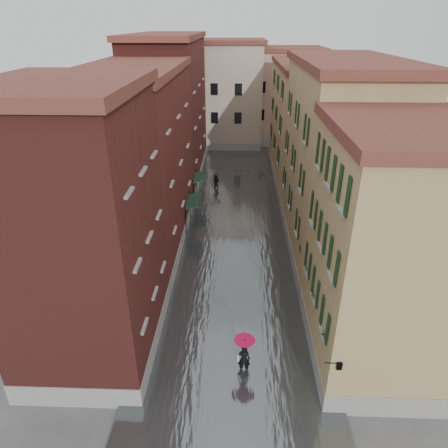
# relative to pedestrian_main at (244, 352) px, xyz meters

# --- Properties ---
(ground) EXTENTS (120.00, 120.00, 0.00)m
(ground) POSITION_rel_pedestrian_main_xyz_m (-0.55, 3.71, -1.29)
(ground) COLOR #505153
(ground) RESTS_ON ground
(floodwater) EXTENTS (10.00, 60.00, 0.20)m
(floodwater) POSITION_rel_pedestrian_main_xyz_m (-0.55, 16.71, -1.19)
(floodwater) COLOR #4D5255
(floodwater) RESTS_ON ground
(building_left_near) EXTENTS (6.00, 8.00, 13.00)m
(building_left_near) POSITION_rel_pedestrian_main_xyz_m (-7.55, 1.71, 5.21)
(building_left_near) COLOR maroon
(building_left_near) RESTS_ON ground
(building_left_mid) EXTENTS (6.00, 14.00, 12.50)m
(building_left_mid) POSITION_rel_pedestrian_main_xyz_m (-7.55, 12.71, 4.96)
(building_left_mid) COLOR #56221B
(building_left_mid) RESTS_ON ground
(building_left_far) EXTENTS (6.00, 16.00, 14.00)m
(building_left_far) POSITION_rel_pedestrian_main_xyz_m (-7.55, 27.71, 5.71)
(building_left_far) COLOR maroon
(building_left_far) RESTS_ON ground
(building_right_near) EXTENTS (6.00, 8.00, 11.50)m
(building_right_near) POSITION_rel_pedestrian_main_xyz_m (6.45, 1.71, 4.46)
(building_right_near) COLOR tan
(building_right_near) RESTS_ON ground
(building_right_mid) EXTENTS (6.00, 14.00, 13.00)m
(building_right_mid) POSITION_rel_pedestrian_main_xyz_m (6.45, 12.71, 5.21)
(building_right_mid) COLOR tan
(building_right_mid) RESTS_ON ground
(building_right_far) EXTENTS (6.00, 16.00, 11.50)m
(building_right_far) POSITION_rel_pedestrian_main_xyz_m (6.45, 27.71, 4.46)
(building_right_far) COLOR tan
(building_right_far) RESTS_ON ground
(building_end_cream) EXTENTS (12.00, 9.00, 13.00)m
(building_end_cream) POSITION_rel_pedestrian_main_xyz_m (-3.55, 41.71, 5.21)
(building_end_cream) COLOR #B9B193
(building_end_cream) RESTS_ON ground
(building_end_pink) EXTENTS (10.00, 9.00, 12.00)m
(building_end_pink) POSITION_rel_pedestrian_main_xyz_m (5.45, 43.71, 4.71)
(building_end_pink) COLOR tan
(building_end_pink) RESTS_ON ground
(awning_near) EXTENTS (1.09, 3.15, 2.80)m
(awning_near) POSITION_rel_pedestrian_main_xyz_m (-4.03, 15.22, 1.18)
(awning_near) COLOR #153020
(awning_near) RESTS_ON ground
(awning_far) EXTENTS (1.09, 2.83, 2.80)m
(awning_far) POSITION_rel_pedestrian_main_xyz_m (-4.03, 20.76, 1.17)
(awning_far) COLOR #153020
(awning_far) RESTS_ON ground
(wall_lantern) EXTENTS (0.71, 0.22, 0.35)m
(wall_lantern) POSITION_rel_pedestrian_main_xyz_m (3.79, -2.29, 1.71)
(wall_lantern) COLOR black
(wall_lantern) RESTS_ON ground
(window_planters) EXTENTS (0.59, 8.41, 0.84)m
(window_planters) POSITION_rel_pedestrian_main_xyz_m (3.57, 3.03, 2.22)
(window_planters) COLOR brown
(window_planters) RESTS_ON ground
(pedestrian_main) EXTENTS (1.04, 1.04, 2.06)m
(pedestrian_main) POSITION_rel_pedestrian_main_xyz_m (0.00, 0.00, 0.00)
(pedestrian_main) COLOR black
(pedestrian_main) RESTS_ON ground
(pedestrian_far) EXTENTS (0.94, 0.83, 1.60)m
(pedestrian_far) POSITION_rel_pedestrian_main_xyz_m (-2.65, 23.97, -0.49)
(pedestrian_far) COLOR black
(pedestrian_far) RESTS_ON ground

